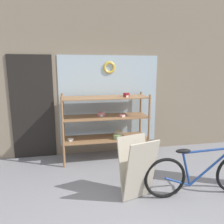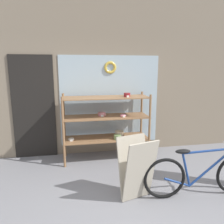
# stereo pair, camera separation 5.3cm
# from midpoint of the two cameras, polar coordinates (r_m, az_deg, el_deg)

# --- Properties ---
(storefront_facade) EXTENTS (6.31, 0.13, 3.71)m
(storefront_facade) POSITION_cam_midpoint_polar(r_m,az_deg,el_deg) (4.67, -4.01, 11.05)
(storefront_facade) COLOR gray
(storefront_facade) RESTS_ON ground_plane
(display_case) EXTENTS (1.71, 0.57, 1.36)m
(display_case) POSITION_cam_midpoint_polar(r_m,az_deg,el_deg) (4.39, -1.86, -2.07)
(display_case) COLOR #8E6642
(display_case) RESTS_ON ground_plane
(bicycle) EXTENTS (1.70, 0.46, 0.74)m
(bicycle) POSITION_cam_midpoint_polar(r_m,az_deg,el_deg) (3.52, 21.70, -14.80)
(bicycle) COLOR black
(bicycle) RESTS_ON ground_plane
(sandwich_board) EXTENTS (0.55, 0.49, 0.89)m
(sandwich_board) POSITION_cam_midpoint_polar(r_m,az_deg,el_deg) (3.18, 6.12, -14.53)
(sandwich_board) COLOR #B2A893
(sandwich_board) RESTS_ON ground_plane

